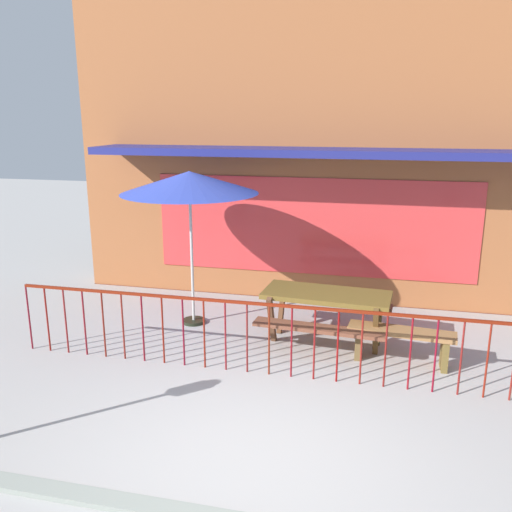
% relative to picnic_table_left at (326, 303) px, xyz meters
% --- Properties ---
extents(ground, '(40.00, 40.00, 0.00)m').
position_rel_picnic_table_left_xyz_m(ground, '(-0.46, -2.94, -0.61)').
color(ground, '#A8A5A2').
extents(pub_storefront, '(8.57, 1.49, 5.37)m').
position_rel_picnic_table_left_xyz_m(pub_storefront, '(-0.46, 2.04, 2.06)').
color(pub_storefront, brown).
rests_on(pub_storefront, ground).
extents(patio_fence_front, '(7.23, 0.04, 0.97)m').
position_rel_picnic_table_left_xyz_m(patio_fence_front, '(-0.46, -1.15, 0.05)').
color(patio_fence_front, maroon).
rests_on(patio_fence_front, ground).
extents(picnic_table_left, '(1.91, 1.50, 0.79)m').
position_rel_picnic_table_left_xyz_m(picnic_table_left, '(0.00, 0.00, 0.00)').
color(picnic_table_left, brown).
rests_on(picnic_table_left, ground).
extents(patio_umbrella, '(2.09, 2.09, 2.42)m').
position_rel_picnic_table_left_xyz_m(patio_umbrella, '(-2.14, 0.31, 1.63)').
color(patio_umbrella, black).
rests_on(patio_umbrella, ground).
extents(patio_bench, '(1.43, 0.46, 0.48)m').
position_rel_picnic_table_left_xyz_m(patio_bench, '(1.05, -0.43, -0.26)').
color(patio_bench, olive).
rests_on(patio_bench, ground).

